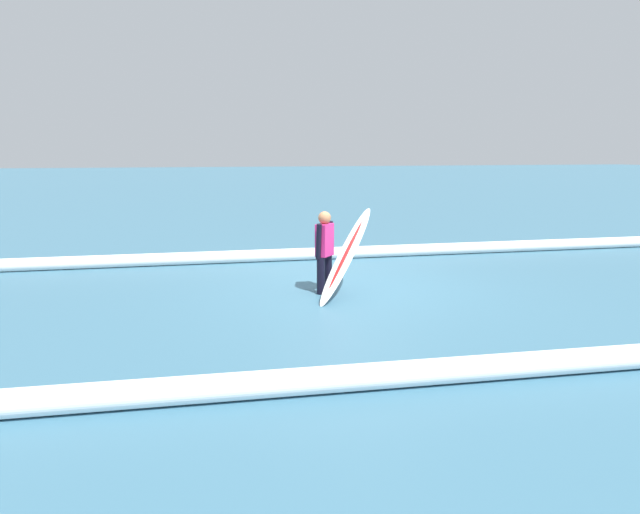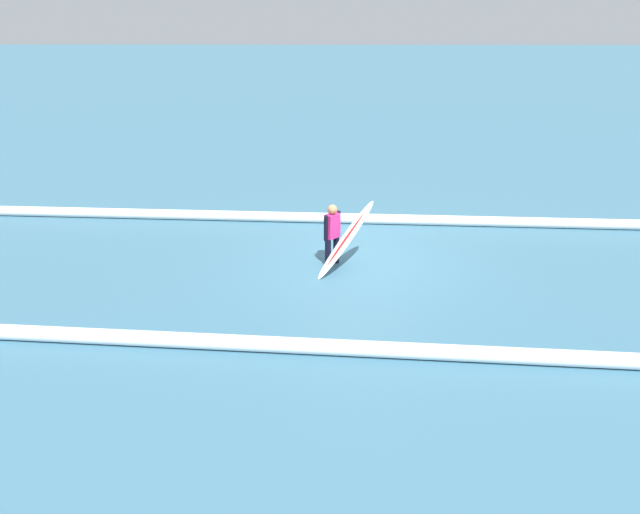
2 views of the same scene
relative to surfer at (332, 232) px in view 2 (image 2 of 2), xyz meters
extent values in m
plane|color=#39677E|center=(-0.63, -0.26, -0.80)|extent=(178.31, 178.31, 0.00)
cylinder|color=black|center=(-0.09, -0.10, -0.47)|extent=(0.14, 0.14, 0.65)
cylinder|color=black|center=(0.09, 0.10, -0.47)|extent=(0.14, 0.14, 0.65)
cube|color=#D82672|center=(0.00, 0.00, 0.14)|extent=(0.38, 0.39, 0.56)
sphere|color=#B9744B|center=(0.00, 0.00, 0.52)|extent=(0.22, 0.22, 0.22)
cylinder|color=black|center=(-0.15, -0.16, 0.14)|extent=(0.09, 0.14, 0.62)
cylinder|color=black|center=(0.15, 0.16, 0.14)|extent=(0.09, 0.17, 0.62)
ellipsoid|color=white|center=(-0.31, 0.28, -0.09)|extent=(1.45, 1.43, 1.45)
ellipsoid|color=red|center=(-0.31, 0.28, -0.08)|extent=(1.07, 1.06, 1.17)
cylinder|color=white|center=(-0.72, -2.95, -0.66)|extent=(25.15, 1.71, 0.27)
cylinder|color=white|center=(0.85, 4.00, -0.66)|extent=(25.37, 2.27, 0.28)
camera|label=1|loc=(2.50, 9.07, 1.62)|focal=30.92mm
camera|label=2|loc=(0.09, 13.48, 4.75)|focal=35.42mm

